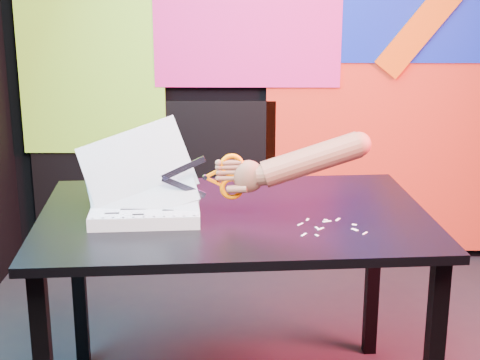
{
  "coord_description": "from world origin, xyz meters",
  "views": [
    {
      "loc": [
        -0.25,
        -2.31,
        1.54
      ],
      "look_at": [
        -0.27,
        0.0,
        0.87
      ],
      "focal_mm": 55.0,
      "sensor_mm": 36.0,
      "label": 1
    }
  ],
  "objects": [
    {
      "name": "paper_clippings",
      "position": [
        0.01,
        -0.11,
        0.75
      ],
      "size": [
        0.22,
        0.17,
        0.0
      ],
      "color": "white",
      "rests_on": "work_table"
    },
    {
      "name": "room",
      "position": [
        0.0,
        0.0,
        1.35
      ],
      "size": [
        3.01,
        3.01,
        2.71
      ],
      "color": "black",
      "rests_on": "ground"
    },
    {
      "name": "printout_stack",
      "position": [
        -0.58,
        -0.03,
        0.78
      ],
      "size": [
        0.42,
        0.29,
        0.34
      ],
      "rotation": [
        0.0,
        0.0,
        0.09
      ],
      "color": "beige",
      "rests_on": "work_table"
    },
    {
      "name": "backdrop",
      "position": [
        0.06,
        1.46,
        0.96
      ],
      "size": [
        2.88,
        0.05,
        2.08
      ],
      "color": "red",
      "rests_on": "ground"
    },
    {
      "name": "work_table",
      "position": [
        -0.29,
        0.02,
        0.67
      ],
      "size": [
        1.36,
        0.97,
        0.75
      ],
      "rotation": [
        0.0,
        0.0,
        0.09
      ],
      "color": "black",
      "rests_on": "ground"
    },
    {
      "name": "scissors",
      "position": [
        -0.32,
        -0.02,
        0.89
      ],
      "size": [
        0.27,
        0.03,
        0.16
      ],
      "rotation": [
        0.0,
        0.0,
        0.09
      ],
      "color": "#B3B4DC",
      "rests_on": "printout_stack"
    },
    {
      "name": "hand_forearm",
      "position": [
        -0.07,
        -0.0,
        0.93
      ],
      "size": [
        0.49,
        0.12,
        0.2
      ],
      "rotation": [
        0.0,
        0.0,
        0.09
      ],
      "color": "brown",
      "rests_on": "work_table"
    }
  ]
}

